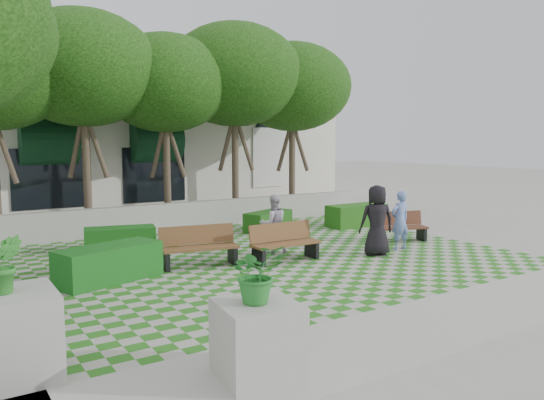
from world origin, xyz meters
TOP-DOWN VIEW (x-y plane):
  - ground at (0.00, 0.00)m, footprint 90.00×90.00m
  - lawn at (0.00, 1.00)m, footprint 12.00×12.00m
  - sidewalk_south at (0.00, -4.70)m, footprint 16.00×2.00m
  - retaining_wall at (0.00, 6.20)m, footprint 15.00×0.36m
  - bench_east at (4.41, 0.61)m, footprint 1.77×1.05m
  - bench_mid at (0.11, 0.35)m, footprint 1.80×0.60m
  - bench_west at (-1.90, 1.03)m, footprint 1.92×0.93m
  - hedge_east at (5.26, 3.37)m, footprint 2.17×0.89m
  - hedge_midright at (2.20, 4.32)m, footprint 1.97×1.35m
  - hedge_midleft at (-2.93, 3.82)m, footprint 1.97×1.17m
  - hedge_west at (-4.10, 0.84)m, footprint 2.36×1.50m
  - planter_front at (-3.85, -4.79)m, footprint 1.10×1.10m
  - planter_back at (-6.50, -3.16)m, footprint 1.14×1.14m
  - person_blue at (3.56, -0.25)m, footprint 0.62×0.43m
  - person_dark at (2.50, -0.43)m, footprint 1.06×0.90m
  - person_white at (0.41, 1.29)m, footprint 0.89×0.77m
  - tree_row at (-1.86, 5.95)m, footprint 17.70×13.40m
  - building at (0.93, 14.08)m, footprint 18.00×8.92m

SIDE VIEW (x-z plane):
  - ground at x=0.00m, z-range 0.00..0.00m
  - sidewalk_south at x=0.00m, z-range 0.00..0.01m
  - lawn at x=0.00m, z-range 0.01..0.01m
  - hedge_midright at x=2.20m, z-range 0.00..0.64m
  - hedge_midleft at x=-2.93m, z-range 0.00..0.65m
  - hedge_east at x=5.26m, z-range 0.00..0.76m
  - hedge_west at x=-4.10m, z-range 0.00..0.77m
  - bench_east at x=4.41m, z-range -0.02..0.86m
  - retaining_wall at x=0.00m, z-range 0.00..0.90m
  - bench_mid at x=0.11m, z-range -0.02..0.93m
  - bench_west at x=-1.90m, z-range -0.02..0.95m
  - planter_back at x=-6.50m, z-range -0.31..1.55m
  - planter_front at x=-3.85m, z-range -0.16..1.57m
  - person_white at x=0.41m, z-range 0.00..1.57m
  - person_blue at x=3.56m, z-range 0.00..1.63m
  - person_dark at x=2.50m, z-range 0.00..1.85m
  - building at x=0.93m, z-range -0.06..5.09m
  - tree_row at x=-1.86m, z-range 1.47..8.88m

